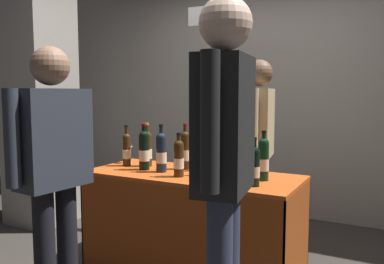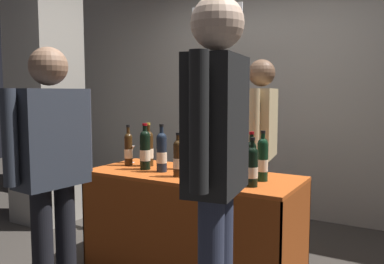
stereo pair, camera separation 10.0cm
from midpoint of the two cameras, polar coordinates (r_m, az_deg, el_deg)
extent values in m
cube|color=#9E998E|center=(4.48, 12.36, 7.49)|extent=(8.00, 0.12, 2.97)
cube|color=gray|center=(4.37, -19.60, 6.62)|extent=(0.56, 0.56, 2.86)
cube|color=#B74C19|center=(2.89, 0.99, -6.17)|extent=(1.54, 0.65, 0.02)
cube|color=#963E14|center=(2.74, -2.38, -15.08)|extent=(1.54, 0.01, 0.73)
cube|color=#963E14|center=(3.26, 3.76, -11.65)|extent=(1.54, 0.01, 0.73)
cube|color=#963E14|center=(3.42, -10.48, -10.93)|extent=(0.01, 0.65, 0.73)
cube|color=#963E14|center=(2.73, 15.67, -15.39)|extent=(0.01, 0.65, 0.73)
cylinder|color=black|center=(2.78, 9.46, -4.24)|extent=(0.07, 0.07, 0.21)
sphere|color=black|center=(2.76, 9.50, -2.06)|extent=(0.07, 0.07, 0.07)
cylinder|color=black|center=(2.76, 9.51, -1.19)|extent=(0.03, 0.03, 0.08)
cylinder|color=maroon|center=(2.75, 9.53, -0.13)|extent=(0.03, 0.03, 0.02)
cylinder|color=beige|center=(2.78, 9.46, -4.58)|extent=(0.07, 0.07, 0.07)
cylinder|color=black|center=(2.68, 11.08, -4.26)|extent=(0.07, 0.07, 0.25)
sphere|color=black|center=(2.66, 11.13, -1.62)|extent=(0.07, 0.07, 0.07)
cylinder|color=black|center=(2.66, 11.15, -0.91)|extent=(0.03, 0.03, 0.07)
cylinder|color=black|center=(2.65, 11.17, 0.00)|extent=(0.03, 0.03, 0.02)
cylinder|color=beige|center=(2.68, 11.08, -4.68)|extent=(0.07, 0.07, 0.08)
cylinder|color=#192333|center=(2.94, -3.37, -3.25)|extent=(0.08, 0.08, 0.25)
sphere|color=#192333|center=(2.92, -3.39, -0.80)|extent=(0.07, 0.07, 0.07)
cylinder|color=#192333|center=(2.92, -3.39, -0.01)|extent=(0.03, 0.03, 0.08)
cylinder|color=black|center=(2.91, -3.40, 0.96)|extent=(0.03, 0.03, 0.02)
cylinder|color=beige|center=(2.94, -3.37, -3.64)|extent=(0.08, 0.08, 0.08)
cylinder|color=black|center=(3.04, -5.77, -2.92)|extent=(0.08, 0.08, 0.26)
sphere|color=black|center=(3.02, -5.80, -0.50)|extent=(0.08, 0.08, 0.08)
cylinder|color=black|center=(3.02, -5.81, 0.20)|extent=(0.03, 0.03, 0.07)
cylinder|color=maroon|center=(3.01, -5.81, 1.07)|extent=(0.04, 0.04, 0.02)
cylinder|color=beige|center=(3.04, -5.77, -3.31)|extent=(0.08, 0.08, 0.08)
cylinder|color=#38230F|center=(3.22, -8.18, -2.73)|extent=(0.06, 0.06, 0.23)
sphere|color=#38230F|center=(3.21, -8.21, -0.72)|extent=(0.06, 0.06, 0.06)
cylinder|color=#38230F|center=(3.20, -8.22, -0.01)|extent=(0.03, 0.03, 0.08)
cylinder|color=black|center=(3.20, -8.23, 0.86)|extent=(0.03, 0.03, 0.02)
cylinder|color=beige|center=(3.22, -8.18, -3.05)|extent=(0.07, 0.07, 0.07)
cylinder|color=black|center=(2.80, 3.94, -4.01)|extent=(0.08, 0.08, 0.22)
sphere|color=black|center=(2.79, 3.95, -1.77)|extent=(0.07, 0.07, 0.07)
cylinder|color=black|center=(2.78, 3.96, -1.09)|extent=(0.03, 0.03, 0.07)
cylinder|color=black|center=(2.78, 3.96, -0.22)|extent=(0.03, 0.03, 0.02)
cylinder|color=beige|center=(2.81, 3.94, -4.37)|extent=(0.08, 0.08, 0.07)
cylinder|color=#38230F|center=(2.77, -0.94, -4.11)|extent=(0.07, 0.07, 0.22)
sphere|color=#38230F|center=(2.75, -0.95, -1.83)|extent=(0.07, 0.07, 0.07)
cylinder|color=#38230F|center=(2.75, -0.95, -1.13)|extent=(0.03, 0.03, 0.07)
cylinder|color=black|center=(2.74, -0.95, -0.24)|extent=(0.03, 0.03, 0.02)
cylinder|color=beige|center=(2.77, -0.94, -4.48)|extent=(0.07, 0.07, 0.07)
cylinder|color=#38230F|center=(3.18, -5.36, -2.70)|extent=(0.08, 0.08, 0.24)
sphere|color=#38230F|center=(3.16, -5.38, -0.55)|extent=(0.08, 0.08, 0.08)
cylinder|color=#38230F|center=(3.16, -5.38, 0.21)|extent=(0.03, 0.03, 0.09)
cylinder|color=#B7932D|center=(3.16, -5.39, 1.15)|extent=(0.04, 0.04, 0.02)
cylinder|color=beige|center=(3.18, -5.35, -3.04)|extent=(0.08, 0.08, 0.08)
cylinder|color=black|center=(2.51, 9.70, -5.30)|extent=(0.07, 0.07, 0.21)
sphere|color=black|center=(2.49, 9.74, -2.88)|extent=(0.07, 0.07, 0.07)
cylinder|color=black|center=(2.49, 9.76, -2.03)|extent=(0.03, 0.03, 0.07)
cylinder|color=black|center=(2.48, 9.77, -0.96)|extent=(0.03, 0.03, 0.02)
cylinder|color=beige|center=(2.51, 9.69, -5.68)|extent=(0.07, 0.07, 0.07)
cylinder|color=#38230F|center=(3.03, 0.07, -2.93)|extent=(0.07, 0.07, 0.26)
sphere|color=#38230F|center=(3.01, 0.07, -0.52)|extent=(0.07, 0.07, 0.07)
cylinder|color=#38230F|center=(3.01, 0.07, 0.19)|extent=(0.03, 0.03, 0.08)
cylinder|color=maroon|center=(3.00, 0.07, 1.08)|extent=(0.03, 0.03, 0.02)
cylinder|color=beige|center=(3.03, 0.07, -3.32)|extent=(0.07, 0.07, 0.08)
cylinder|color=silver|center=(2.92, 6.57, -5.83)|extent=(0.07, 0.07, 0.00)
cylinder|color=silver|center=(2.91, 6.57, -5.11)|extent=(0.01, 0.01, 0.07)
cone|color=silver|center=(2.90, 6.59, -3.85)|extent=(0.07, 0.07, 0.06)
cylinder|color=silver|center=(3.36, -7.89, -4.32)|extent=(0.06, 0.06, 0.00)
cylinder|color=silver|center=(3.35, -7.90, -3.63)|extent=(0.01, 0.01, 0.08)
cone|color=silver|center=(3.34, -7.91, -2.48)|extent=(0.07, 0.07, 0.06)
cylinder|color=slate|center=(2.98, 3.86, -4.19)|extent=(0.10, 0.10, 0.14)
cylinder|color=#38722D|center=(2.94, 3.46, -1.98)|extent=(0.02, 0.04, 0.24)
ellipsoid|color=#E05B1E|center=(2.94, 3.74, 0.33)|extent=(0.03, 0.03, 0.05)
cylinder|color=#38722D|center=(2.97, 3.63, -2.06)|extent=(0.02, 0.02, 0.22)
ellipsoid|color=#E05B1E|center=(2.96, 3.84, 0.06)|extent=(0.03, 0.03, 0.05)
cylinder|color=#38722D|center=(2.96, 4.18, -1.62)|extent=(0.05, 0.05, 0.26)
ellipsoid|color=red|center=(2.94, 3.62, 0.96)|extent=(0.03, 0.03, 0.05)
cylinder|color=#38722D|center=(2.97, 3.83, -1.93)|extent=(0.02, 0.05, 0.23)
ellipsoid|color=pink|center=(2.94, 3.77, 0.29)|extent=(0.03, 0.03, 0.05)
cylinder|color=#38722D|center=(2.95, 3.75, -1.78)|extent=(0.03, 0.04, 0.25)
ellipsoid|color=#E05B1E|center=(2.93, 3.40, 0.66)|extent=(0.03, 0.03, 0.05)
cylinder|color=black|center=(3.54, 10.66, -9.73)|extent=(0.12, 0.12, 0.80)
cylinder|color=black|center=(3.37, 10.15, -10.50)|extent=(0.12, 0.12, 0.80)
cube|color=tan|center=(3.34, 10.62, 1.24)|extent=(0.29, 0.48, 0.57)
sphere|color=brown|center=(3.33, 10.75, 8.27)|extent=(0.22, 0.22, 0.22)
cylinder|color=tan|center=(3.60, 11.35, 1.91)|extent=(0.08, 0.08, 0.52)
cylinder|color=tan|center=(3.07, 9.78, 1.30)|extent=(0.08, 0.08, 0.52)
cylinder|color=black|center=(2.54, -19.39, -16.31)|extent=(0.12, 0.12, 0.79)
cylinder|color=black|center=(2.63, -16.46, -15.48)|extent=(0.12, 0.12, 0.79)
cube|color=#2D333D|center=(2.42, -18.39, -0.77)|extent=(0.25, 0.42, 0.56)
sphere|color=#8C664C|center=(2.41, -18.69, 8.87)|extent=(0.22, 0.22, 0.22)
cylinder|color=#2D333D|center=(2.28, -23.44, -0.75)|extent=(0.08, 0.08, 0.52)
cylinder|color=#2D333D|center=(2.57, -13.93, 0.21)|extent=(0.08, 0.08, 0.52)
cube|color=black|center=(1.82, 5.12, 1.09)|extent=(0.27, 0.41, 0.62)
sphere|color=beige|center=(1.84, 5.25, 15.21)|extent=(0.24, 0.24, 0.24)
cylinder|color=black|center=(1.59, 2.79, 1.36)|extent=(0.08, 0.08, 0.57)
cylinder|color=black|center=(2.04, 6.95, 2.28)|extent=(0.08, 0.08, 0.57)
cylinder|color=#47474C|center=(3.81, 4.19, 1.90)|extent=(0.04, 0.04, 2.17)
cube|color=silver|center=(3.87, 4.30, 16.37)|extent=(0.52, 0.02, 0.17)
camera|label=1|loc=(0.05, -89.00, 0.10)|focal=37.41mm
camera|label=2|loc=(0.05, 91.00, -0.10)|focal=37.41mm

